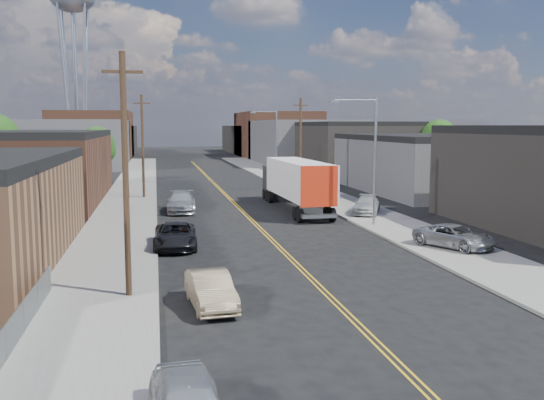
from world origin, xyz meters
name	(u,v)px	position (x,y,z in m)	size (l,w,h in m)	color
ground	(213,183)	(0.00, 60.00, 0.00)	(260.00, 260.00, 0.00)	black
centerline	(228,197)	(0.00, 45.00, 0.01)	(0.32, 120.00, 0.01)	gold
sidewalk_left	(130,198)	(-9.50, 45.00, 0.07)	(5.00, 140.00, 0.15)	slate
sidewalk_right	(319,194)	(9.50, 45.00, 0.07)	(5.00, 140.00, 0.15)	slate
warehouse_brown	(35,167)	(-18.00, 44.00, 3.30)	(12.00, 26.00, 6.60)	#523021
industrial_right_b	(429,163)	(22.00, 46.00, 3.05)	(14.00, 24.00, 6.10)	#363639
industrial_right_c	(352,147)	(22.00, 72.00, 3.80)	(14.00, 22.00, 7.60)	black
skyline_left_a	(79,143)	(-20.00, 95.00, 4.00)	(16.00, 30.00, 8.00)	#363639
skyline_right_a	(303,142)	(20.00, 95.00, 4.00)	(16.00, 30.00, 8.00)	#363639
skyline_left_b	(93,135)	(-20.00, 120.00, 5.00)	(16.00, 26.00, 10.00)	#523021
skyline_right_b	(277,135)	(20.00, 120.00, 5.00)	(16.00, 26.00, 10.00)	#523021
skyline_left_c	(102,140)	(-20.00, 140.00, 3.50)	(16.00, 40.00, 7.00)	black
skyline_right_c	(261,139)	(20.00, 140.00, 3.50)	(16.00, 40.00, 7.00)	black
water_tower	(72,2)	(-22.00, 110.00, 30.65)	(9.00, 9.00, 36.90)	gray
streetlight_near	(370,151)	(7.60, 25.00, 5.33)	(3.39, 0.25, 9.00)	gray
streetlight_far	(273,139)	(7.60, 60.00, 5.33)	(3.39, 0.25, 9.00)	gray
utility_pole_left_near	(126,174)	(-8.20, 10.00, 5.14)	(1.60, 0.26, 10.00)	black
utility_pole_left_far	(143,146)	(-8.20, 45.00, 5.14)	(1.60, 0.26, 10.00)	black
utility_pole_right	(300,144)	(8.20, 48.00, 5.14)	(1.60, 0.26, 10.00)	black
chainlink_fence	(6,344)	(-11.50, 3.50, 0.66)	(0.05, 16.00, 1.22)	slate
tree_left_far	(98,146)	(-13.94, 62.00, 4.57)	(4.35, 4.20, 6.97)	black
tree_right_far	(439,140)	(30.06, 60.00, 5.18)	(4.85, 4.76, 7.91)	black
semi_truck	(294,181)	(4.50, 34.77, 2.41)	(3.05, 16.16, 4.22)	silver
car_left_b	(211,290)	(-5.00, 8.11, 0.70)	(1.49, 4.28, 1.41)	#887659
car_left_c	(175,236)	(-5.98, 20.06, 0.73)	(2.42, 5.25, 1.46)	black
car_left_d	(181,202)	(-5.00, 34.90, 0.81)	(2.26, 5.56, 1.61)	#A9ADAF
car_right_lot_a	(455,236)	(9.67, 16.45, 0.81)	(2.18, 4.72, 1.31)	#9B9DA0
car_right_lot_b	(367,205)	(9.36, 30.28, 0.83)	(1.91, 4.69, 1.36)	#AEAEAE
car_right_lot_c	(315,184)	(9.63, 47.20, 0.87)	(1.71, 4.24, 1.44)	black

